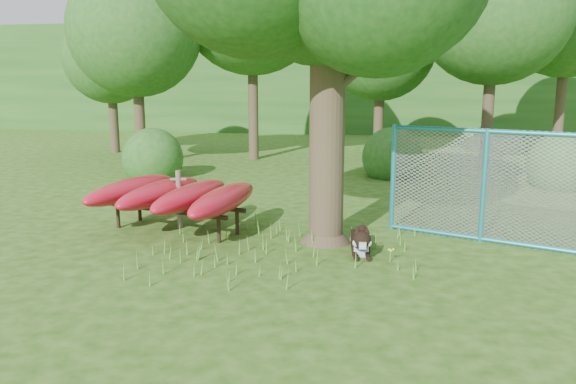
# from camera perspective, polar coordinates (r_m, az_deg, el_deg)

# --- Properties ---
(ground) EXTENTS (80.00, 80.00, 0.00)m
(ground) POSITION_cam_1_polar(r_m,az_deg,el_deg) (8.74, -2.69, -7.92)
(ground) COLOR #234A0E
(ground) RESTS_ON ground
(wooden_post) EXTENTS (0.31, 0.14, 1.15)m
(wooden_post) POSITION_cam_1_polar(r_m,az_deg,el_deg) (11.25, -11.01, -0.55)
(wooden_post) COLOR brown
(wooden_post) RESTS_ON ground
(kayak_rack) EXTENTS (3.15, 3.39, 0.94)m
(kayak_rack) POSITION_cam_1_polar(r_m,az_deg,el_deg) (10.98, -11.37, -0.24)
(kayak_rack) COLOR black
(kayak_rack) RESTS_ON ground
(husky_dog) EXTENTS (0.40, 1.27, 0.56)m
(husky_dog) POSITION_cam_1_polar(r_m,az_deg,el_deg) (9.57, 7.42, -5.06)
(husky_dog) COLOR black
(husky_dog) RESTS_ON ground
(fence_section) EXTENTS (3.29, 1.38, 3.41)m
(fence_section) POSITION_cam_1_polar(r_m,az_deg,el_deg) (10.56, 19.27, 0.57)
(fence_section) COLOR teal
(fence_section) RESTS_ON ground
(wildflower_clump) EXTENTS (0.11, 0.11, 0.23)m
(wildflower_clump) POSITION_cam_1_polar(r_m,az_deg,el_deg) (9.19, 10.38, -5.92)
(wildflower_clump) COLOR #599A32
(wildflower_clump) RESTS_ON ground
(bg_tree_a) EXTENTS (4.40, 4.40, 6.70)m
(bg_tree_a) POSITION_cam_1_polar(r_m,az_deg,el_deg) (19.95, -15.26, 15.55)
(bg_tree_a) COLOR #3C3021
(bg_tree_a) RESTS_ON ground
(bg_tree_b) EXTENTS (5.20, 5.20, 8.22)m
(bg_tree_b) POSITION_cam_1_polar(r_m,az_deg,el_deg) (20.81, -3.68, 18.83)
(bg_tree_b) COLOR #3C3021
(bg_tree_b) RESTS_ON ground
(bg_tree_c) EXTENTS (4.00, 4.00, 6.12)m
(bg_tree_c) POSITION_cam_1_polar(r_m,az_deg,el_deg) (21.09, 9.42, 14.51)
(bg_tree_c) COLOR #3C3021
(bg_tree_c) RESTS_ON ground
(bg_tree_d) EXTENTS (4.80, 4.80, 7.50)m
(bg_tree_d) POSITION_cam_1_polar(r_m,az_deg,el_deg) (19.43, 20.29, 17.16)
(bg_tree_d) COLOR #3C3021
(bg_tree_d) RESTS_ON ground
(bg_tree_e) EXTENTS (4.60, 4.60, 7.55)m
(bg_tree_e) POSITION_cam_1_polar(r_m,az_deg,el_deg) (23.01, 26.64, 16.03)
(bg_tree_e) COLOR #3C3021
(bg_tree_e) RESTS_ON ground
(bg_tree_f) EXTENTS (3.60, 3.60, 5.55)m
(bg_tree_f) POSITION_cam_1_polar(r_m,az_deg,el_deg) (23.69, -17.63, 12.86)
(bg_tree_f) COLOR #3C3021
(bg_tree_f) RESTS_ON ground
(shrub_left) EXTENTS (1.80, 1.80, 1.80)m
(shrub_left) POSITION_cam_1_polar(r_m,az_deg,el_deg) (17.23, -13.49, 1.38)
(shrub_left) COLOR #21551B
(shrub_left) RESTS_ON ground
(shrub_right) EXTENTS (1.80, 1.80, 1.80)m
(shrub_right) POSITION_cam_1_polar(r_m,az_deg,el_deg) (16.96, 25.84, 0.39)
(shrub_right) COLOR #21551B
(shrub_right) RESTS_ON ground
(shrub_mid) EXTENTS (1.80, 1.80, 1.80)m
(shrub_mid) POSITION_cam_1_polar(r_m,az_deg,el_deg) (17.29, 10.45, 1.54)
(shrub_mid) COLOR #21551B
(shrub_mid) RESTS_ON ground
(wooded_hillside) EXTENTS (80.00, 12.00, 6.00)m
(wooded_hillside) POSITION_cam_1_polar(r_m,az_deg,el_deg) (36.10, 7.28, 11.42)
(wooded_hillside) COLOR #21551B
(wooded_hillside) RESTS_ON ground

